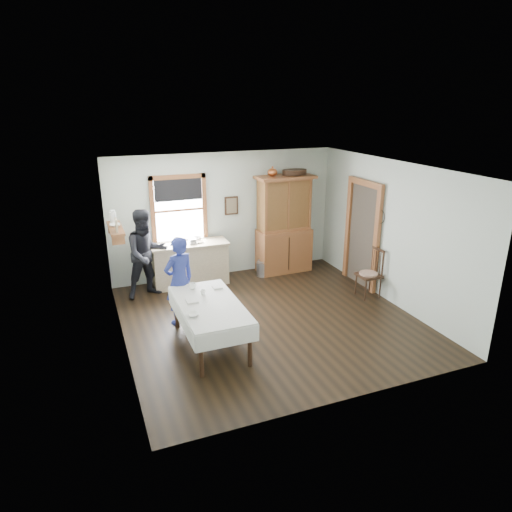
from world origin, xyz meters
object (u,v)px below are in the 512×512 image
at_px(work_counter, 190,264).
at_px(woman_blue, 180,284).
at_px(dining_table, 210,324).
at_px(wicker_basket, 278,268).
at_px(spindle_chair, 369,273).
at_px(pail, 263,269).
at_px(china_hutch, 284,225).
at_px(figure_dark, 147,257).

relative_size(work_counter, woman_blue, 1.09).
relative_size(dining_table, wicker_basket, 5.43).
xyz_separation_m(spindle_chair, pail, (-1.51, 1.81, -0.34)).
relative_size(work_counter, china_hutch, 0.73).
relative_size(spindle_chair, figure_dark, 0.61).
xyz_separation_m(dining_table, wicker_basket, (2.33, 2.56, -0.27)).
relative_size(pail, figure_dark, 0.19).
distance_m(china_hutch, dining_table, 3.70).
distance_m(spindle_chair, wicker_basket, 2.21).
bearing_deg(woman_blue, spindle_chair, 155.07).
xyz_separation_m(woman_blue, figure_dark, (-0.34, 1.37, 0.09)).
relative_size(china_hutch, wicker_basket, 6.45).
bearing_deg(wicker_basket, pail, -172.53).
distance_m(china_hutch, woman_blue, 3.25).
relative_size(dining_table, figure_dark, 1.12).
bearing_deg(china_hutch, wicker_basket, -156.42).
height_order(work_counter, pail, work_counter).
xyz_separation_m(wicker_basket, woman_blue, (-2.59, -1.59, 0.63)).
distance_m(wicker_basket, figure_dark, 3.02).
bearing_deg(woman_blue, china_hutch, -169.55).
xyz_separation_m(work_counter, spindle_chair, (3.13, -1.93, 0.04)).
xyz_separation_m(pail, woman_blue, (-2.20, -1.54, 0.57)).
relative_size(china_hutch, spindle_chair, 2.19).
xyz_separation_m(pail, figure_dark, (-2.54, -0.17, 0.66)).
xyz_separation_m(work_counter, dining_table, (-0.33, -2.62, -0.09)).
distance_m(spindle_chair, pail, 2.38).
distance_m(work_counter, dining_table, 2.64).
relative_size(wicker_basket, figure_dark, 0.21).
distance_m(work_counter, figure_dark, 1.03).
bearing_deg(work_counter, dining_table, -95.08).
distance_m(dining_table, woman_blue, 1.06).
bearing_deg(spindle_chair, pail, 129.39).
distance_m(china_hutch, spindle_chair, 2.24).
distance_m(dining_table, figure_dark, 2.45).
distance_m(dining_table, pail, 3.18).
relative_size(pail, wicker_basket, 0.93).
distance_m(pail, figure_dark, 2.63).
bearing_deg(figure_dark, china_hutch, -7.12).
bearing_deg(dining_table, work_counter, 82.92).
height_order(work_counter, dining_table, work_counter).
distance_m(woman_blue, figure_dark, 1.41).
height_order(china_hutch, dining_table, china_hutch).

